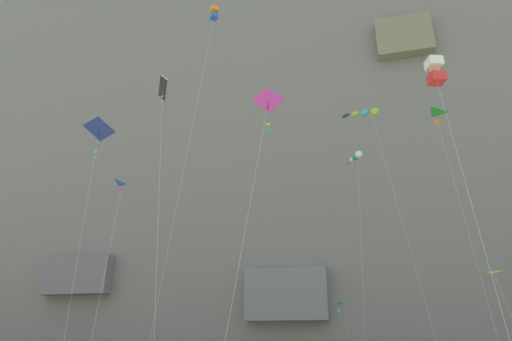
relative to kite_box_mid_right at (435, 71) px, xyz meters
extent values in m
cube|color=slate|center=(-15.11, 48.97, 21.70)|extent=(180.00, 28.07, 79.37)
cube|color=slate|center=(-46.43, 34.16, -5.44)|extent=(10.85, 2.44, 5.52)
cube|color=slate|center=(-15.11, 35.18, -8.84)|extent=(10.73, 4.08, 6.55)
cube|color=gray|center=(3.94, 34.19, 28.30)|extent=(8.10, 2.16, 6.54)
cube|color=white|center=(0.00, 0.01, 0.57)|extent=(1.03, 1.03, 0.57)
cube|color=red|center=(0.00, 0.01, -0.47)|extent=(1.03, 1.03, 0.57)
cylinder|color=black|center=(0.36, 0.01, 0.05)|extent=(0.03, 0.03, 1.53)
cylinder|color=black|center=(-0.37, 0.01, 0.05)|extent=(0.03, 0.03, 1.53)
cylinder|color=silver|center=(0.17, -1.88, -9.31)|extent=(0.35, 3.80, 17.11)
cube|color=#CC3399|center=(-9.55, -1.64, -1.47)|extent=(2.00, 0.46, 1.98)
cylinder|color=black|center=(-9.55, -1.64, -1.47)|extent=(0.06, 0.47, 1.60)
cube|color=#8CCC33|center=(-9.52, -1.64, -2.21)|extent=(0.24, 0.03, 0.12)
cube|color=teal|center=(-9.54, -1.64, -2.63)|extent=(0.23, 0.10, 0.12)
cube|color=yellow|center=(-9.55, -1.64, -3.04)|extent=(0.24, 0.05, 0.12)
cube|color=teal|center=(-9.56, -1.64, -3.46)|extent=(0.24, 0.07, 0.12)
cylinder|color=silver|center=(-10.42, -3.35, -9.79)|extent=(1.76, 3.44, 16.16)
cube|color=navy|center=(-23.38, 2.36, 0.35)|extent=(2.21, 1.10, 2.33)
cylinder|color=black|center=(-23.38, 2.36, 0.35)|extent=(0.56, 0.58, 1.86)
cube|color=green|center=(-23.32, 2.36, -0.55)|extent=(0.26, 0.17, 0.14)
cube|color=purple|center=(-23.33, 2.36, -1.05)|extent=(0.26, 0.17, 0.14)
cube|color=#38B2D1|center=(-23.40, 2.36, -1.55)|extent=(0.26, 0.16, 0.14)
cube|color=green|center=(-23.43, 2.36, -2.05)|extent=(0.23, 0.21, 0.14)
cylinder|color=silver|center=(-22.80, 1.35, -8.91)|extent=(1.17, 2.03, 17.92)
pyramid|color=#38B2D1|center=(-8.18, 22.64, -11.61)|extent=(1.14, 1.42, 0.31)
cube|color=#38B2D1|center=(-7.81, 22.52, -11.66)|extent=(0.37, 0.16, 0.40)
cube|color=orange|center=(-15.83, 5.54, 12.80)|extent=(0.87, 0.87, 0.43)
cube|color=blue|center=(-15.83, 5.54, 12.01)|extent=(0.87, 0.87, 0.43)
cylinder|color=black|center=(-15.56, 5.54, 12.40)|extent=(0.02, 0.02, 1.15)
cylinder|color=black|center=(-16.11, 5.54, 12.40)|extent=(0.02, 0.02, 1.15)
cylinder|color=silver|center=(-17.31, 4.51, -3.04)|extent=(2.97, 2.08, 29.66)
ellipsoid|color=#8CCC33|center=(-2.80, 13.22, 4.95)|extent=(1.13, 1.04, 0.88)
ellipsoid|color=#38B2D1|center=(-3.67, 13.59, 5.13)|extent=(1.05, 0.91, 0.75)
ellipsoid|color=#8CCC33|center=(-4.54, 13.96, 5.31)|extent=(0.97, 0.77, 0.61)
ellipsoid|color=navy|center=(-5.40, 14.33, 5.49)|extent=(0.89, 0.63, 0.48)
cylinder|color=silver|center=(-1.73, 11.11, -6.53)|extent=(2.68, 4.47, 22.68)
ellipsoid|color=white|center=(-4.52, 16.69, 2.35)|extent=(1.00, 1.07, 0.82)
ellipsoid|color=teal|center=(-4.87, 17.56, 2.46)|extent=(0.87, 1.00, 0.68)
ellipsoid|color=white|center=(-5.22, 18.43, 2.57)|extent=(0.74, 0.94, 0.55)
ellipsoid|color=pink|center=(-5.57, 19.30, 2.68)|extent=(0.61, 0.87, 0.42)
cylinder|color=silver|center=(-5.09, 14.69, -7.83)|extent=(0.95, 4.53, 20.07)
pyramid|color=blue|center=(-21.01, 3.22, -4.39)|extent=(1.11, 1.36, 0.17)
cube|color=#CC3399|center=(-21.37, 3.10, -4.50)|extent=(0.32, 0.14, 0.36)
cylinder|color=silver|center=(-21.22, 2.03, -11.18)|extent=(0.32, 2.15, 13.37)
pyramid|color=#8CCC33|center=(4.48, 13.78, -10.09)|extent=(1.30, 1.22, 0.31)
cube|color=pink|center=(4.69, 14.05, -10.12)|extent=(0.24, 0.30, 0.37)
pyramid|color=green|center=(2.13, 14.37, 3.74)|extent=(2.06, 1.97, 0.35)
cube|color=orange|center=(2.48, 13.94, 3.62)|extent=(0.36, 0.43, 0.55)
cylinder|color=silver|center=(2.71, 11.15, -7.12)|extent=(0.46, 5.59, 21.49)
cube|color=black|center=(-17.61, 0.77, 2.07)|extent=(1.32, 1.39, 1.78)
cylinder|color=black|center=(-17.61, 0.77, 2.07)|extent=(0.32, 0.62, 1.41)
cube|color=orange|center=(-17.60, 0.77, 1.37)|extent=(0.22, 0.06, 0.11)
cube|color=#8CCC33|center=(-17.59, 0.77, 0.99)|extent=(0.19, 0.16, 0.11)
cube|color=red|center=(-17.64, 0.77, 0.60)|extent=(0.20, 0.13, 0.11)
cube|color=green|center=(-17.64, 0.77, 0.21)|extent=(0.21, 0.11, 0.11)
cylinder|color=silver|center=(-16.71, 0.06, -8.02)|extent=(1.82, 1.43, 19.70)
camera|label=1|loc=(-5.01, -22.89, -14.45)|focal=30.26mm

